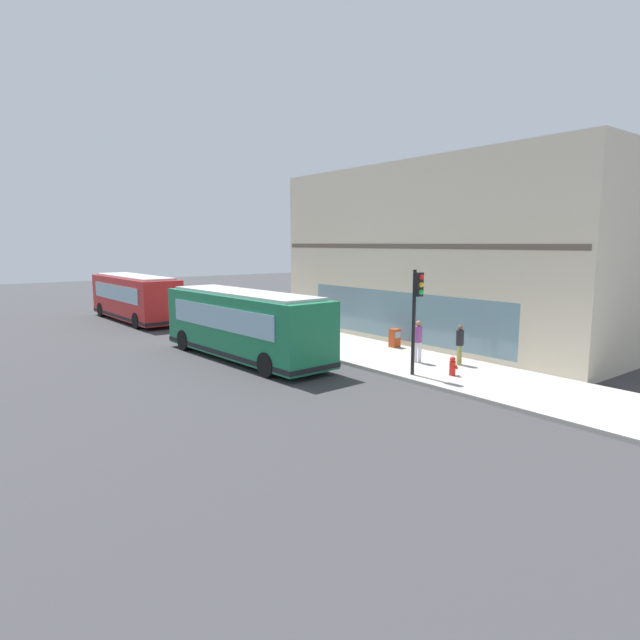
% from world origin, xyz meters
% --- Properties ---
extents(ground, '(120.00, 120.00, 0.00)m').
position_xyz_m(ground, '(0.00, 0.00, 0.00)').
color(ground, '#38383A').
extents(sidewalk_curb, '(4.69, 40.00, 0.15)m').
position_xyz_m(sidewalk_curb, '(4.94, 0.00, 0.07)').
color(sidewalk_curb, '#B2ADA3').
rests_on(sidewalk_curb, ground).
extents(building_corner, '(9.48, 18.86, 9.19)m').
position_xyz_m(building_corner, '(12.00, 0.00, 4.59)').
color(building_corner, beige).
rests_on(building_corner, ground).
extents(city_bus_nearside, '(3.02, 10.15, 3.07)m').
position_xyz_m(city_bus_nearside, '(-0.21, 2.41, 1.55)').
color(city_bus_nearside, '#197247').
rests_on(city_bus_nearside, ground).
extents(city_bus_far_down_street, '(2.74, 10.08, 3.07)m').
position_xyz_m(city_bus_far_down_street, '(-0.01, 17.32, 1.55)').
color(city_bus_far_down_street, red).
rests_on(city_bus_far_down_street, ground).
extents(traffic_light_near_corner, '(0.32, 0.49, 4.06)m').
position_xyz_m(traffic_light_near_corner, '(3.17, -4.78, 2.98)').
color(traffic_light_near_corner, black).
rests_on(traffic_light_near_corner, sidewalk_curb).
extents(fire_hydrant, '(0.35, 0.35, 0.74)m').
position_xyz_m(fire_hydrant, '(4.29, -5.70, 0.51)').
color(fire_hydrant, red).
rests_on(fire_hydrant, sidewalk_curb).
extents(pedestrian_by_light_pole, '(0.32, 0.32, 1.69)m').
position_xyz_m(pedestrian_by_light_pole, '(6.00, -4.70, 1.12)').
color(pedestrian_by_light_pole, '#99994C').
rests_on(pedestrian_by_light_pole, sidewalk_curb).
extents(pedestrian_near_hydrant, '(0.32, 0.32, 1.80)m').
position_xyz_m(pedestrian_near_hydrant, '(4.95, -3.34, 1.19)').
color(pedestrian_near_hydrant, silver).
rests_on(pedestrian_near_hydrant, sidewalk_curb).
extents(newspaper_vending_box, '(0.44, 0.42, 0.90)m').
position_xyz_m(newspaper_vending_box, '(6.61, -0.38, 0.60)').
color(newspaper_vending_box, '#BF3F19').
rests_on(newspaper_vending_box, sidewalk_curb).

